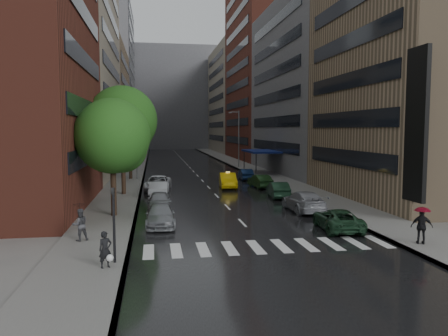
# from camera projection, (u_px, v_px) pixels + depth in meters

# --- Properties ---
(ground) EXTENTS (220.00, 220.00, 0.00)m
(ground) POSITION_uv_depth(u_px,v_px,m) (256.00, 238.00, 25.13)
(ground) COLOR gray
(ground) RESTS_ON ground
(road) EXTENTS (14.00, 140.00, 0.01)m
(road) POSITION_uv_depth(u_px,v_px,m) (188.00, 166.00, 74.30)
(road) COLOR black
(road) RESTS_ON ground
(sidewalk_left) EXTENTS (4.00, 140.00, 0.15)m
(sidewalk_left) POSITION_uv_depth(u_px,v_px,m) (134.00, 166.00, 72.86)
(sidewalk_left) COLOR gray
(sidewalk_left) RESTS_ON ground
(sidewalk_right) EXTENTS (4.00, 140.00, 0.15)m
(sidewalk_right) POSITION_uv_depth(u_px,v_px,m) (240.00, 165.00, 75.72)
(sidewalk_right) COLOR gray
(sidewalk_right) RESTS_ON ground
(crosswalk) EXTENTS (13.15, 2.80, 0.01)m
(crosswalk) POSITION_uv_depth(u_px,v_px,m) (269.00, 246.00, 23.20)
(crosswalk) COLOR silver
(crosswalk) RESTS_ON ground
(buildings_left) EXTENTS (8.00, 108.00, 38.00)m
(buildings_left) POSITION_uv_depth(u_px,v_px,m) (101.00, 75.00, 79.13)
(buildings_left) COLOR maroon
(buildings_left) RESTS_ON ground
(buildings_right) EXTENTS (8.05, 109.10, 36.00)m
(buildings_right) POSITION_uv_depth(u_px,v_px,m) (264.00, 82.00, 81.93)
(buildings_right) COLOR #937A5B
(buildings_right) RESTS_ON ground
(building_far) EXTENTS (40.00, 14.00, 32.00)m
(building_far) POSITION_uv_depth(u_px,v_px,m) (171.00, 99.00, 139.74)
(building_far) COLOR slate
(building_far) RESTS_ON ground
(tree_near) EXTENTS (5.26, 5.26, 8.39)m
(tree_near) POSITION_uv_depth(u_px,v_px,m) (112.00, 136.00, 30.36)
(tree_near) COLOR #382619
(tree_near) RESTS_ON ground
(tree_mid) EXTENTS (6.43, 6.43, 10.26)m
(tree_mid) POSITION_uv_depth(u_px,v_px,m) (122.00, 121.00, 40.51)
(tree_mid) COLOR #382619
(tree_mid) RESTS_ON ground
(tree_far) EXTENTS (4.39, 4.39, 6.99)m
(tree_far) POSITION_uv_depth(u_px,v_px,m) (130.00, 141.00, 53.31)
(tree_far) COLOR #382619
(tree_far) RESTS_ON ground
(taxi) EXTENTS (2.06, 4.92, 1.58)m
(taxi) POSITION_uv_depth(u_px,v_px,m) (228.00, 180.00, 46.36)
(taxi) COLOR yellow
(taxi) RESTS_ON ground
(parked_cars_left) EXTENTS (3.00, 21.62, 1.54)m
(parked_cars_left) POSITION_uv_depth(u_px,v_px,m) (159.00, 193.00, 37.69)
(parked_cars_left) COLOR slate
(parked_cars_left) RESTS_ON ground
(parked_cars_right) EXTENTS (2.63, 31.78, 1.56)m
(parked_cars_right) POSITION_uv_depth(u_px,v_px,m) (285.00, 193.00, 37.57)
(parked_cars_right) COLOR #1A3A24
(parked_cars_right) RESTS_ON ground
(ped_bag_walker) EXTENTS (0.71, 0.62, 1.62)m
(ped_bag_walker) POSITION_uv_depth(u_px,v_px,m) (106.00, 250.00, 19.15)
(ped_bag_walker) COLOR black
(ped_bag_walker) RESTS_ON sidewalk_left
(ped_black_umbrella) EXTENTS (1.05, 0.98, 2.09)m
(ped_black_umbrella) POSITION_uv_depth(u_px,v_px,m) (80.00, 218.00, 23.76)
(ped_black_umbrella) COLOR #414145
(ped_black_umbrella) RESTS_ON sidewalk_left
(ped_red_umbrella) EXTENTS (1.18, 0.84, 2.01)m
(ped_red_umbrella) POSITION_uv_depth(u_px,v_px,m) (422.00, 222.00, 23.09)
(ped_red_umbrella) COLOR black
(ped_red_umbrella) RESTS_ON sidewalk_right
(traffic_light) EXTENTS (0.18, 0.15, 3.45)m
(traffic_light) POSITION_uv_depth(u_px,v_px,m) (114.00, 218.00, 19.79)
(traffic_light) COLOR black
(traffic_light) RESTS_ON sidewalk_left
(street_lamp_left) EXTENTS (1.74, 0.22, 9.00)m
(street_lamp_left) POSITION_uv_depth(u_px,v_px,m) (137.00, 140.00, 52.97)
(street_lamp_left) COLOR gray
(street_lamp_left) RESTS_ON sidewalk_left
(street_lamp_right) EXTENTS (1.74, 0.22, 9.00)m
(street_lamp_right) POSITION_uv_depth(u_px,v_px,m) (238.00, 137.00, 70.17)
(street_lamp_right) COLOR gray
(street_lamp_right) RESTS_ON sidewalk_right
(awning) EXTENTS (4.00, 8.00, 3.12)m
(awning) POSITION_uv_depth(u_px,v_px,m) (261.00, 151.00, 60.70)
(awning) COLOR navy
(awning) RESTS_ON sidewalk_right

